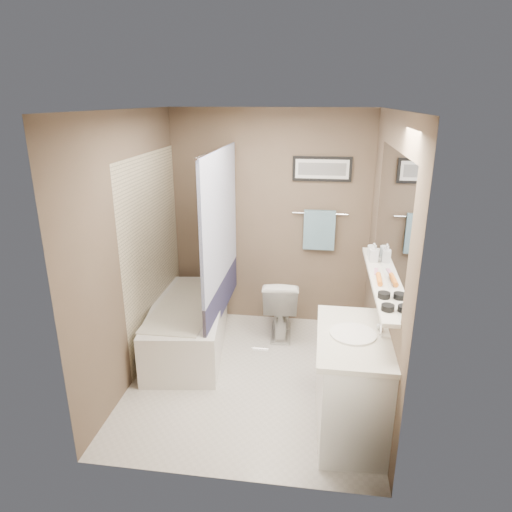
# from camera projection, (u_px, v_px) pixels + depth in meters

# --- Properties ---
(ground) EXTENTS (2.50, 2.50, 0.00)m
(ground) POSITION_uv_depth(u_px,v_px,m) (254.00, 376.00, 4.31)
(ground) COLOR beige
(ground) RESTS_ON ground
(ceiling) EXTENTS (2.20, 2.50, 0.04)m
(ceiling) POSITION_uv_depth(u_px,v_px,m) (253.00, 112.00, 3.53)
(ceiling) COLOR white
(ceiling) RESTS_ON wall_back
(wall_back) EXTENTS (2.20, 0.04, 2.40)m
(wall_back) POSITION_uv_depth(u_px,v_px,m) (270.00, 220.00, 5.07)
(wall_back) COLOR brown
(wall_back) RESTS_ON ground
(wall_front) EXTENTS (2.20, 0.04, 2.40)m
(wall_front) POSITION_uv_depth(u_px,v_px,m) (224.00, 322.00, 2.77)
(wall_front) COLOR brown
(wall_front) RESTS_ON ground
(wall_left) EXTENTS (0.04, 2.50, 2.40)m
(wall_left) POSITION_uv_depth(u_px,v_px,m) (134.00, 251.00, 4.06)
(wall_left) COLOR brown
(wall_left) RESTS_ON ground
(wall_right) EXTENTS (0.04, 2.50, 2.40)m
(wall_right) POSITION_uv_depth(u_px,v_px,m) (382.00, 262.00, 3.77)
(wall_right) COLOR brown
(wall_right) RESTS_ON ground
(tile_surround) EXTENTS (0.02, 1.55, 2.00)m
(tile_surround) POSITION_uv_depth(u_px,v_px,m) (154.00, 254.00, 4.60)
(tile_surround) COLOR beige
(tile_surround) RESTS_ON wall_left
(curtain_rod) EXTENTS (0.02, 1.55, 0.02)m
(curtain_rod) POSITION_uv_depth(u_px,v_px,m) (218.00, 149.00, 4.16)
(curtain_rod) COLOR silver
(curtain_rod) RESTS_ON wall_left
(curtain_upper) EXTENTS (0.03, 1.45, 1.28)m
(curtain_upper) POSITION_uv_depth(u_px,v_px,m) (220.00, 218.00, 4.37)
(curtain_upper) COLOR silver
(curtain_upper) RESTS_ON curtain_rod
(curtain_lower) EXTENTS (0.03, 1.45, 0.36)m
(curtain_lower) POSITION_uv_depth(u_px,v_px,m) (222.00, 296.00, 4.64)
(curtain_lower) COLOR #2B294D
(curtain_lower) RESTS_ON curtain_rod
(mirror) EXTENTS (0.02, 1.60, 1.00)m
(mirror) POSITION_uv_depth(u_px,v_px,m) (391.00, 217.00, 3.49)
(mirror) COLOR silver
(mirror) RESTS_ON wall_right
(shelf) EXTENTS (0.12, 1.60, 0.03)m
(shelf) POSITION_uv_depth(u_px,v_px,m) (378.00, 280.00, 3.67)
(shelf) COLOR silver
(shelf) RESTS_ON wall_right
(towel_bar) EXTENTS (0.60, 0.02, 0.02)m
(towel_bar) POSITION_uv_depth(u_px,v_px,m) (320.00, 214.00, 4.95)
(towel_bar) COLOR silver
(towel_bar) RESTS_ON wall_back
(towel) EXTENTS (0.34, 0.05, 0.44)m
(towel) POSITION_uv_depth(u_px,v_px,m) (319.00, 230.00, 4.99)
(towel) COLOR #8EC0CF
(towel) RESTS_ON towel_bar
(art_frame) EXTENTS (0.62, 0.02, 0.26)m
(art_frame) POSITION_uv_depth(u_px,v_px,m) (322.00, 169.00, 4.81)
(art_frame) COLOR black
(art_frame) RESTS_ON wall_back
(art_mat) EXTENTS (0.56, 0.00, 0.20)m
(art_mat) POSITION_uv_depth(u_px,v_px,m) (322.00, 169.00, 4.79)
(art_mat) COLOR white
(art_mat) RESTS_ON art_frame
(art_image) EXTENTS (0.50, 0.00, 0.13)m
(art_image) POSITION_uv_depth(u_px,v_px,m) (322.00, 169.00, 4.79)
(art_image) COLOR #595959
(art_image) RESTS_ON art_mat
(door) EXTENTS (0.80, 0.02, 2.00)m
(door) POSITION_uv_depth(u_px,v_px,m) (314.00, 358.00, 2.75)
(door) COLOR silver
(door) RESTS_ON wall_front
(door_handle) EXTENTS (0.10, 0.02, 0.02)m
(door_handle) POSITION_uv_depth(u_px,v_px,m) (260.00, 350.00, 2.84)
(door_handle) COLOR silver
(door_handle) RESTS_ON door
(bathtub) EXTENTS (0.89, 1.58, 0.50)m
(bathtub) POSITION_uv_depth(u_px,v_px,m) (188.00, 326.00, 4.73)
(bathtub) COLOR white
(bathtub) RESTS_ON ground
(tub_rim) EXTENTS (0.56, 1.36, 0.02)m
(tub_rim) POSITION_uv_depth(u_px,v_px,m) (187.00, 304.00, 4.65)
(tub_rim) COLOR beige
(tub_rim) RESTS_ON bathtub
(toilet) EXTENTS (0.41, 0.68, 0.67)m
(toilet) POSITION_uv_depth(u_px,v_px,m) (281.00, 306.00, 4.99)
(toilet) COLOR silver
(toilet) RESTS_ON ground
(vanity) EXTENTS (0.54, 0.92, 0.80)m
(vanity) POSITION_uv_depth(u_px,v_px,m) (352.00, 386.00, 3.49)
(vanity) COLOR white
(vanity) RESTS_ON ground
(countertop) EXTENTS (0.54, 0.96, 0.04)m
(countertop) POSITION_uv_depth(u_px,v_px,m) (354.00, 337.00, 3.35)
(countertop) COLOR beige
(countertop) RESTS_ON vanity
(sink_basin) EXTENTS (0.34, 0.34, 0.01)m
(sink_basin) POSITION_uv_depth(u_px,v_px,m) (353.00, 334.00, 3.34)
(sink_basin) COLOR white
(sink_basin) RESTS_ON countertop
(faucet_spout) EXTENTS (0.02, 0.02, 0.10)m
(faucet_spout) POSITION_uv_depth(u_px,v_px,m) (382.00, 331.00, 3.30)
(faucet_spout) COLOR white
(faucet_spout) RESTS_ON countertop
(faucet_knob) EXTENTS (0.05, 0.05, 0.05)m
(faucet_knob) POSITION_uv_depth(u_px,v_px,m) (380.00, 327.00, 3.40)
(faucet_knob) COLOR silver
(faucet_knob) RESTS_ON countertop
(candle_bowl_near) EXTENTS (0.09, 0.09, 0.04)m
(candle_bowl_near) POSITION_uv_depth(u_px,v_px,m) (388.00, 308.00, 3.10)
(candle_bowl_near) COLOR black
(candle_bowl_near) RESTS_ON shelf
(candle_bowl_far) EXTENTS (0.09, 0.09, 0.04)m
(candle_bowl_far) POSITION_uv_depth(u_px,v_px,m) (384.00, 295.00, 3.30)
(candle_bowl_far) COLOR black
(candle_bowl_far) RESTS_ON shelf
(hair_brush_front) EXTENTS (0.05, 0.22, 0.04)m
(hair_brush_front) POSITION_uv_depth(u_px,v_px,m) (379.00, 279.00, 3.59)
(hair_brush_front) COLOR orange
(hair_brush_front) RESTS_ON shelf
(pink_comb) EXTENTS (0.04, 0.16, 0.01)m
(pink_comb) POSITION_uv_depth(u_px,v_px,m) (376.00, 271.00, 3.79)
(pink_comb) COLOR #CC7D9A
(pink_comb) RESTS_ON shelf
(glass_jar) EXTENTS (0.08, 0.08, 0.10)m
(glass_jar) POSITION_uv_depth(u_px,v_px,m) (372.00, 251.00, 4.16)
(glass_jar) COLOR white
(glass_jar) RESTS_ON shelf
(soap_bottle) EXTENTS (0.08, 0.08, 0.16)m
(soap_bottle) POSITION_uv_depth(u_px,v_px,m) (374.00, 252.00, 4.02)
(soap_bottle) COLOR #999999
(soap_bottle) RESTS_ON shelf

